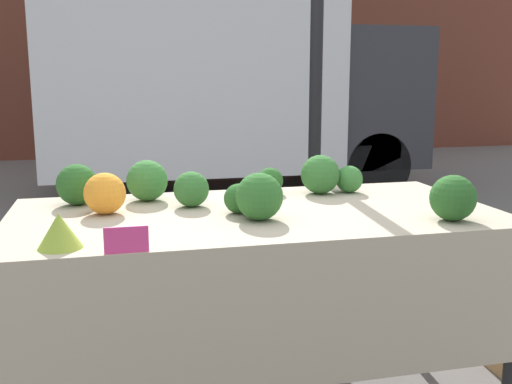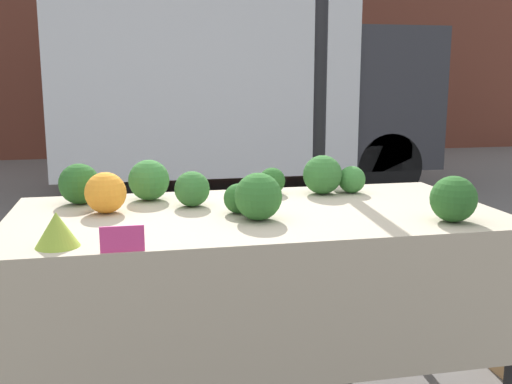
# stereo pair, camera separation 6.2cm
# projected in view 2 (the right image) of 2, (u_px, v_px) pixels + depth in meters

# --- Properties ---
(tent_pole) EXTENTS (0.07, 0.07, 2.56)m
(tent_pole) POSITION_uv_depth(u_px,v_px,m) (320.00, 108.00, 3.27)
(tent_pole) COLOR black
(tent_pole) RESTS_ON ground_plane
(parked_truck) EXTENTS (4.47, 2.27, 2.66)m
(parked_truck) POSITION_uv_depth(u_px,v_px,m) (230.00, 78.00, 7.42)
(parked_truck) COLOR white
(parked_truck) RESTS_ON ground_plane
(market_table) EXTENTS (1.97, 0.98, 0.91)m
(market_table) POSITION_uv_depth(u_px,v_px,m) (260.00, 241.00, 2.39)
(market_table) COLOR tan
(market_table) RESTS_ON ground_plane
(orange_cauliflower) EXTENTS (0.17, 0.17, 0.17)m
(orange_cauliflower) POSITION_uv_depth(u_px,v_px,m) (106.00, 193.00, 2.40)
(orange_cauliflower) COLOR orange
(orange_cauliflower) RESTS_ON market_table
(romanesco_head) EXTENTS (0.14, 0.14, 0.11)m
(romanesco_head) POSITION_uv_depth(u_px,v_px,m) (57.00, 229.00, 1.92)
(romanesco_head) COLOR #93B238
(romanesco_head) RESTS_ON market_table
(broccoli_head_0) EXTENTS (0.12, 0.12, 0.12)m
(broccoli_head_0) POSITION_uv_depth(u_px,v_px,m) (239.00, 198.00, 2.40)
(broccoli_head_0) COLOR #285B23
(broccoli_head_0) RESTS_ON market_table
(broccoli_head_1) EXTENTS (0.13, 0.13, 0.13)m
(broccoli_head_1) POSITION_uv_depth(u_px,v_px,m) (352.00, 180.00, 2.82)
(broccoli_head_1) COLOR #387533
(broccoli_head_1) RESTS_ON market_table
(broccoli_head_2) EXTENTS (0.12, 0.12, 0.12)m
(broccoli_head_2) POSITION_uv_depth(u_px,v_px,m) (272.00, 181.00, 2.80)
(broccoli_head_2) COLOR #285B23
(broccoli_head_2) RESTS_ON market_table
(broccoli_head_3) EXTENTS (0.18, 0.18, 0.18)m
(broccoli_head_3) POSITION_uv_depth(u_px,v_px,m) (79.00, 184.00, 2.57)
(broccoli_head_3) COLOR #285B23
(broccoli_head_3) RESTS_ON market_table
(broccoli_head_4) EXTENTS (0.18, 0.18, 0.18)m
(broccoli_head_4) POSITION_uv_depth(u_px,v_px,m) (454.00, 199.00, 2.25)
(broccoli_head_4) COLOR #285B23
(broccoli_head_4) RESTS_ON market_table
(broccoli_head_5) EXTENTS (0.18, 0.18, 0.18)m
(broccoli_head_5) POSITION_uv_depth(u_px,v_px,m) (322.00, 175.00, 2.79)
(broccoli_head_5) COLOR #336B2D
(broccoli_head_5) RESTS_ON market_table
(broccoli_head_6) EXTENTS (0.15, 0.15, 0.15)m
(broccoli_head_6) POSITION_uv_depth(u_px,v_px,m) (192.00, 189.00, 2.52)
(broccoli_head_6) COLOR #336B2D
(broccoli_head_6) RESTS_ON market_table
(broccoli_head_7) EXTENTS (0.18, 0.18, 0.18)m
(broccoli_head_7) POSITION_uv_depth(u_px,v_px,m) (258.00, 197.00, 2.28)
(broccoli_head_7) COLOR #2D6628
(broccoli_head_7) RESTS_ON market_table
(broccoli_head_8) EXTENTS (0.18, 0.18, 0.18)m
(broccoli_head_8) POSITION_uv_depth(u_px,v_px,m) (149.00, 180.00, 2.65)
(broccoli_head_8) COLOR #387533
(broccoli_head_8) RESTS_ON market_table
(price_sign) EXTENTS (0.14, 0.01, 0.08)m
(price_sign) POSITION_uv_depth(u_px,v_px,m) (122.00, 239.00, 1.87)
(price_sign) COLOR #E53D84
(price_sign) RESTS_ON market_table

